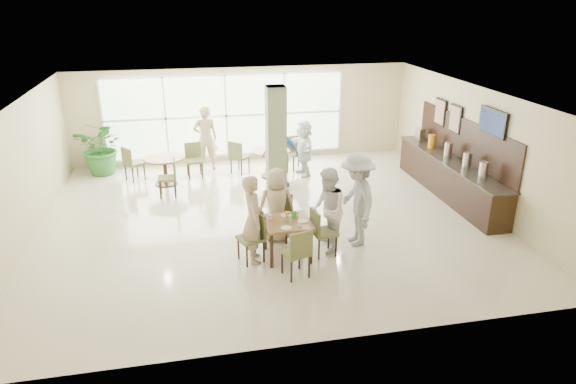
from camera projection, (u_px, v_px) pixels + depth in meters
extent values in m
plane|color=beige|center=(269.00, 219.00, 11.70)|extent=(10.00, 10.00, 0.00)
plane|color=white|center=(267.00, 96.00, 10.67)|extent=(10.00, 10.00, 0.00)
plane|color=beige|center=(243.00, 115.00, 15.29)|extent=(10.00, 0.00, 10.00)
plane|color=beige|center=(322.00, 258.00, 7.08)|extent=(10.00, 0.00, 10.00)
plane|color=beige|center=(21.00, 176.00, 10.24)|extent=(0.00, 9.00, 9.00)
plane|color=beige|center=(476.00, 147.00, 12.12)|extent=(0.00, 9.00, 9.00)
plane|color=silver|center=(226.00, 116.00, 15.17)|extent=(7.00, 0.00, 7.00)
cube|color=#6E7B55|center=(276.00, 144.00, 12.35)|extent=(0.45, 0.45, 2.80)
cube|color=brown|center=(287.00, 222.00, 9.78)|extent=(0.89, 0.89, 0.05)
cube|color=black|center=(272.00, 251.00, 9.51)|extent=(0.06, 0.06, 0.70)
cube|color=black|center=(311.00, 247.00, 9.65)|extent=(0.06, 0.06, 0.70)
cube|color=black|center=(265.00, 233.00, 10.19)|extent=(0.06, 0.06, 0.70)
cube|color=black|center=(302.00, 230.00, 10.33)|extent=(0.06, 0.06, 0.70)
cylinder|color=brown|center=(164.00, 158.00, 13.55)|extent=(1.07, 1.07, 0.04)
cylinder|color=black|center=(165.00, 171.00, 13.69)|extent=(0.10, 0.10, 0.71)
cylinder|color=black|center=(166.00, 183.00, 13.81)|extent=(0.60, 0.60, 0.03)
cylinder|color=brown|center=(272.00, 151.00, 14.12)|extent=(1.04, 1.04, 0.04)
cylinder|color=black|center=(272.00, 164.00, 14.26)|extent=(0.10, 0.10, 0.71)
cylinder|color=black|center=(272.00, 176.00, 14.38)|extent=(0.60, 0.60, 0.03)
cylinder|color=white|center=(297.00, 213.00, 10.00)|extent=(0.08, 0.08, 0.10)
cylinder|color=white|center=(270.00, 217.00, 9.83)|extent=(0.08, 0.08, 0.10)
cylinder|color=white|center=(300.00, 224.00, 9.54)|extent=(0.08, 0.08, 0.10)
cylinder|color=white|center=(286.00, 228.00, 9.48)|extent=(0.20, 0.20, 0.01)
cylinder|color=white|center=(286.00, 215.00, 10.01)|extent=(0.20, 0.20, 0.01)
cylinder|color=white|center=(303.00, 221.00, 9.76)|extent=(0.20, 0.20, 0.01)
cylinder|color=#99B27F|center=(287.00, 218.00, 9.75)|extent=(0.07, 0.07, 0.12)
sphere|color=orange|center=(289.00, 213.00, 9.72)|extent=(0.07, 0.07, 0.07)
sphere|color=orange|center=(286.00, 213.00, 9.73)|extent=(0.07, 0.07, 0.07)
sphere|color=orange|center=(287.00, 214.00, 9.69)|extent=(0.07, 0.07, 0.07)
cube|color=green|center=(294.00, 215.00, 9.87)|extent=(0.10, 0.06, 0.15)
cube|color=black|center=(449.00, 179.00, 12.87)|extent=(0.60, 4.60, 0.90)
cube|color=black|center=(451.00, 161.00, 12.70)|extent=(0.64, 4.70, 0.04)
cube|color=black|center=(464.00, 140.00, 12.56)|extent=(0.04, 4.60, 1.00)
cylinder|color=silver|center=(483.00, 171.00, 11.34)|extent=(0.20, 0.20, 0.40)
cylinder|color=silver|center=(467.00, 161.00, 11.98)|extent=(0.20, 0.20, 0.40)
cylinder|color=silver|center=(448.00, 150.00, 12.80)|extent=(0.20, 0.20, 0.40)
cylinder|color=orange|center=(432.00, 141.00, 13.63)|extent=(0.18, 0.18, 0.36)
cube|color=silver|center=(420.00, 135.00, 14.26)|extent=(0.18, 0.30, 0.36)
cube|color=black|center=(493.00, 122.00, 11.29)|extent=(0.06, 1.00, 0.58)
cube|color=#7F99CC|center=(492.00, 122.00, 11.29)|extent=(0.01, 0.92, 0.50)
cube|color=black|center=(455.00, 119.00, 12.86)|extent=(0.04, 0.55, 0.70)
cube|color=brown|center=(455.00, 119.00, 12.86)|extent=(0.01, 0.47, 0.62)
cube|color=black|center=(440.00, 112.00, 13.59)|extent=(0.04, 0.55, 0.70)
cube|color=brown|center=(440.00, 112.00, 13.59)|extent=(0.01, 0.47, 0.62)
imported|color=#2D702C|center=(103.00, 147.00, 14.32)|extent=(1.82, 1.82, 1.55)
imported|color=tan|center=(253.00, 219.00, 9.60)|extent=(0.42, 0.63, 1.72)
imported|color=tan|center=(277.00, 205.00, 10.47)|extent=(0.80, 0.51, 1.55)
imported|color=white|center=(327.00, 210.00, 9.99)|extent=(0.73, 0.89, 1.71)
imported|color=#A2A2A4|center=(357.00, 199.00, 10.23)|extent=(0.75, 1.26, 1.93)
imported|color=#457AD0|center=(280.00, 155.00, 13.39)|extent=(1.06, 0.70, 1.69)
imported|color=white|center=(304.00, 148.00, 14.24)|extent=(0.79, 1.51, 1.55)
imported|color=tan|center=(206.00, 138.00, 14.58)|extent=(0.71, 0.49, 1.88)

